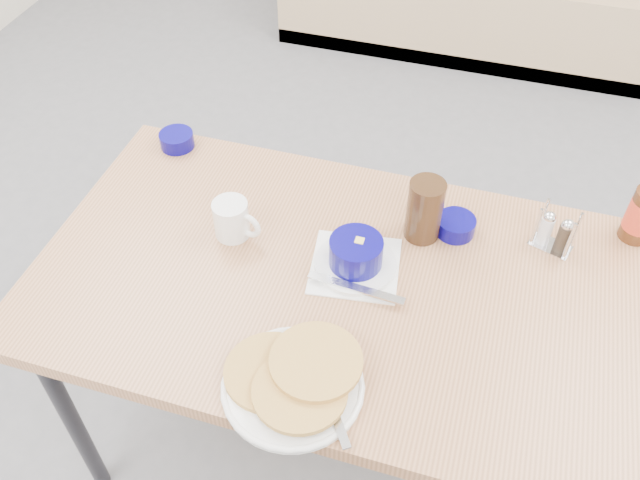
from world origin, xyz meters
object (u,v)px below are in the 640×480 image
(dining_table, at_px, (339,297))
(creamer_bowl, at_px, (177,140))
(coffee_mug, at_px, (233,219))
(grits_setting, at_px, (356,257))
(pancake_plate, at_px, (294,380))
(butter_bowl, at_px, (456,226))
(condiment_caddy, at_px, (554,234))
(amber_tumbler, at_px, (425,210))

(dining_table, distance_m, creamer_bowl, 0.66)
(coffee_mug, relative_size, grits_setting, 0.50)
(pancake_plate, distance_m, butter_bowl, 0.57)
(creamer_bowl, relative_size, butter_bowl, 0.99)
(creamer_bowl, height_order, condiment_caddy, condiment_caddy)
(grits_setting, bearing_deg, condiment_caddy, 25.06)
(condiment_caddy, bearing_deg, grits_setting, -136.09)
(dining_table, bearing_deg, creamer_bowl, 148.86)
(butter_bowl, bearing_deg, pancake_plate, -114.34)
(amber_tumbler, bearing_deg, coffee_mug, -163.15)
(pancake_plate, height_order, condiment_caddy, condiment_caddy)
(dining_table, height_order, butter_bowl, butter_bowl)
(butter_bowl, relative_size, amber_tumbler, 0.59)
(creamer_bowl, height_order, amber_tumbler, amber_tumbler)
(coffee_mug, relative_size, creamer_bowl, 1.33)
(dining_table, height_order, pancake_plate, pancake_plate)
(coffee_mug, bearing_deg, pancake_plate, -52.80)
(grits_setting, distance_m, creamer_bowl, 0.66)
(dining_table, relative_size, amber_tumbler, 8.74)
(coffee_mug, distance_m, butter_bowl, 0.54)
(condiment_caddy, bearing_deg, butter_bowl, -156.39)
(coffee_mug, xyz_separation_m, creamer_bowl, (-0.28, 0.27, -0.03))
(grits_setting, bearing_deg, pancake_plate, -95.73)
(pancake_plate, xyz_separation_m, butter_bowl, (0.24, 0.52, 0.00))
(amber_tumbler, bearing_deg, dining_table, -126.92)
(condiment_caddy, bearing_deg, dining_table, -132.35)
(grits_setting, distance_m, condiment_caddy, 0.47)
(dining_table, relative_size, pancake_plate, 4.83)
(butter_bowl, bearing_deg, grits_setting, -138.12)
(dining_table, xyz_separation_m, grits_setting, (0.02, 0.05, 0.10))
(pancake_plate, relative_size, coffee_mug, 2.33)
(creamer_bowl, bearing_deg, grits_setting, -26.45)
(pancake_plate, distance_m, condiment_caddy, 0.71)
(dining_table, height_order, amber_tumbler, amber_tumbler)
(creamer_bowl, distance_m, butter_bowl, 0.80)
(pancake_plate, xyz_separation_m, coffee_mug, (-0.27, 0.36, 0.03))
(pancake_plate, bearing_deg, grits_setting, 84.27)
(dining_table, bearing_deg, condiment_caddy, 28.79)
(amber_tumbler, bearing_deg, creamer_bowl, 168.76)
(dining_table, bearing_deg, coffee_mug, 166.65)
(pancake_plate, relative_size, condiment_caddy, 2.54)
(grits_setting, height_order, amber_tumbler, amber_tumbler)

